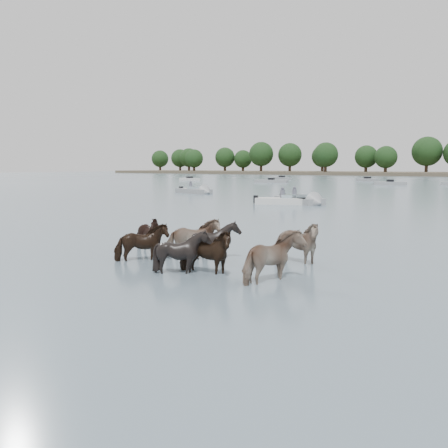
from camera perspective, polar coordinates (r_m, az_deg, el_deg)
The scene contains 7 objects.
ground at distance 14.08m, azimuth -11.91°, elevation -5.17°, with size 400.00×400.00×0.00m, color #4B5F6C.
shoreline at distance 178.36m, azimuth 8.69°, elevation 5.99°, with size 160.00×30.00×1.00m, color #4C4233.
pony_herd at distance 14.25m, azimuth -1.92°, elevation -2.79°, with size 7.52×4.18×1.50m.
motorboat_a at distance 37.26m, azimuth 8.59°, elevation 2.65°, with size 5.40×3.71×1.92m.
motorboat_b at distance 37.65m, azimuth 9.45°, elevation 2.68°, with size 5.39×4.03×1.92m.
motorboat_f at distance 51.57m, azimuth -3.12°, elevation 3.86°, with size 5.34×2.83×1.92m.
treeline at distance 178.78m, azimuth 8.95°, elevation 7.91°, with size 147.41×22.77×12.11m.
Camera 1 is at (10.16, -9.31, 2.89)m, focal length 38.83 mm.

